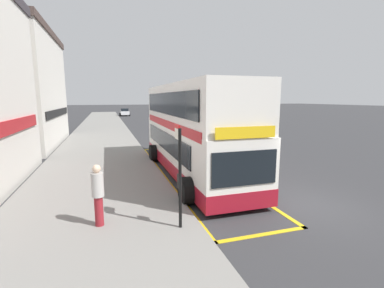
{
  "coord_description": "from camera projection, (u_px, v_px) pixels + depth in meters",
  "views": [
    {
      "loc": [
        -6.47,
        -7.35,
        3.74
      ],
      "look_at": [
        -2.3,
        5.92,
        1.41
      ],
      "focal_mm": 25.55,
      "sensor_mm": 36.0,
      "label": 1
    }
  ],
  "objects": [
    {
      "name": "parked_car_white_ahead",
      "position": [
        125.0,
        112.0,
        59.09
      ],
      "size": [
        2.09,
        4.2,
        1.62
      ],
      "rotation": [
        0.0,
        0.0,
        3.19
      ],
      "color": "silver",
      "rests_on": "ground"
    },
    {
      "name": "parked_car_silver_across",
      "position": [
        188.0,
        124.0,
        32.25
      ],
      "size": [
        2.09,
        4.2,
        1.62
      ],
      "rotation": [
        0.0,
        0.0,
        0.04
      ],
      "color": "#B2B5BA",
      "rests_on": "ground"
    },
    {
      "name": "bus_stop_sign",
      "position": [
        179.0,
        169.0,
        7.52
      ],
      "size": [
        0.09,
        0.51,
        2.88
      ],
      "color": "black",
      "rests_on": "pavement_near"
    },
    {
      "name": "double_decker_bus",
      "position": [
        191.0,
        132.0,
        13.61
      ],
      "size": [
        3.26,
        11.2,
        4.4
      ],
      "color": "white",
      "rests_on": "ground"
    },
    {
      "name": "pedestrian_waiting_near_sign",
      "position": [
        98.0,
        193.0,
        7.68
      ],
      "size": [
        0.34,
        0.34,
        1.79
      ],
      "color": "maroon",
      "rests_on": "pavement_near"
    },
    {
      "name": "ground_plane",
      "position": [
        153.0,
        124.0,
        39.56
      ],
      "size": [
        260.0,
        260.0,
        0.0
      ],
      "primitive_type": "plane",
      "color": "#333335"
    },
    {
      "name": "pavement_near",
      "position": [
        103.0,
        125.0,
        37.48
      ],
      "size": [
        6.0,
        76.0,
        0.14
      ],
      "primitive_type": "cube",
      "color": "gray",
      "rests_on": "ground"
    },
    {
      "name": "bus_bay_markings",
      "position": [
        190.0,
        172.0,
        14.05
      ],
      "size": [
        2.99,
        13.95,
        0.01
      ],
      "color": "gold",
      "rests_on": "ground"
    }
  ]
}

